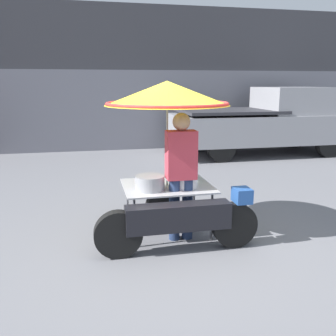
% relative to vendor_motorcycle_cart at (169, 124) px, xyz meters
% --- Properties ---
extents(ground_plane, '(36.00, 36.00, 0.00)m').
position_rel_vendor_motorcycle_cart_xyz_m(ground_plane, '(0.03, -0.39, -1.51)').
color(ground_plane, slate).
extents(shopfront_building, '(28.00, 2.06, 4.28)m').
position_rel_vendor_motorcycle_cart_xyz_m(shopfront_building, '(0.03, 7.83, 0.62)').
color(shopfront_building, '#38383D').
rests_on(shopfront_building, ground).
extents(vendor_motorcycle_cart, '(2.02, 1.62, 2.05)m').
position_rel_vendor_motorcycle_cart_xyz_m(vendor_motorcycle_cart, '(0.00, 0.00, 0.00)').
color(vendor_motorcycle_cart, black).
rests_on(vendor_motorcycle_cart, ground).
extents(vendor_person, '(0.38, 0.22, 1.66)m').
position_rel_vendor_motorcycle_cart_xyz_m(vendor_person, '(0.12, -0.17, -0.57)').
color(vendor_person, navy).
rests_on(vendor_person, ground).
extents(pickup_truck, '(5.24, 1.99, 1.90)m').
position_rel_vendor_motorcycle_cart_xyz_m(pickup_truck, '(4.07, 5.26, -0.59)').
color(pickup_truck, black).
rests_on(pickup_truck, ground).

